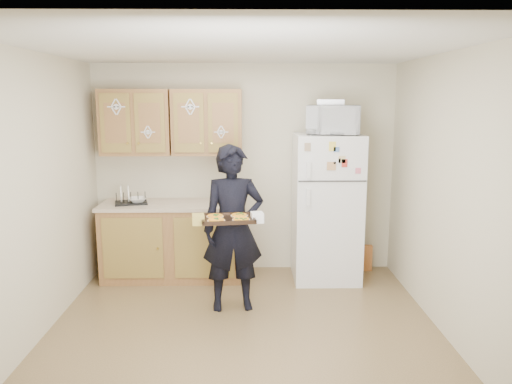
% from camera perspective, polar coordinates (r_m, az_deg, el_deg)
% --- Properties ---
extents(floor, '(3.60, 3.60, 0.00)m').
position_cam_1_polar(floor, '(4.70, -1.39, -15.87)').
color(floor, brown).
rests_on(floor, ground).
extents(ceiling, '(3.60, 3.60, 0.00)m').
position_cam_1_polar(ceiling, '(4.22, -1.54, 16.12)').
color(ceiling, silver).
rests_on(ceiling, wall_back).
extents(wall_back, '(3.60, 0.04, 2.50)m').
position_cam_1_polar(wall_back, '(6.06, -1.31, 2.62)').
color(wall_back, beige).
rests_on(wall_back, floor).
extents(wall_front, '(3.60, 0.04, 2.50)m').
position_cam_1_polar(wall_front, '(2.55, -1.83, -8.80)').
color(wall_front, beige).
rests_on(wall_front, floor).
extents(wall_left, '(0.04, 3.60, 2.50)m').
position_cam_1_polar(wall_left, '(4.67, -24.15, -0.76)').
color(wall_left, beige).
rests_on(wall_left, floor).
extents(wall_right, '(0.04, 3.60, 2.50)m').
position_cam_1_polar(wall_right, '(4.63, 21.40, -0.63)').
color(wall_right, beige).
rests_on(wall_right, floor).
extents(refrigerator, '(0.75, 0.70, 1.70)m').
position_cam_1_polar(refrigerator, '(5.84, 8.05, -1.78)').
color(refrigerator, white).
rests_on(refrigerator, floor).
extents(base_cabinet, '(1.60, 0.60, 0.86)m').
position_cam_1_polar(base_cabinet, '(5.99, -9.49, -5.66)').
color(base_cabinet, brown).
rests_on(base_cabinet, floor).
extents(countertop, '(1.64, 0.64, 0.04)m').
position_cam_1_polar(countertop, '(5.88, -9.63, -1.45)').
color(countertop, '#B8A58D').
rests_on(countertop, base_cabinet).
extents(upper_cab_left, '(0.80, 0.33, 0.75)m').
position_cam_1_polar(upper_cab_left, '(5.97, -13.55, 7.75)').
color(upper_cab_left, brown).
rests_on(upper_cab_left, wall_back).
extents(upper_cab_right, '(0.80, 0.33, 0.75)m').
position_cam_1_polar(upper_cab_right, '(5.84, -5.60, 7.94)').
color(upper_cab_right, brown).
rests_on(upper_cab_right, wall_back).
extents(cereal_box, '(0.20, 0.07, 0.32)m').
position_cam_1_polar(cereal_box, '(6.35, 12.19, -7.37)').
color(cereal_box, '#E2A44F').
rests_on(cereal_box, floor).
extents(person, '(0.65, 0.47, 1.66)m').
position_cam_1_polar(person, '(4.95, -2.63, -4.18)').
color(person, black).
rests_on(person, floor).
extents(baking_tray, '(0.53, 0.42, 0.04)m').
position_cam_1_polar(baking_tray, '(4.63, -3.23, -3.14)').
color(baking_tray, black).
rests_on(baking_tray, person).
extents(pizza_front_left, '(0.16, 0.16, 0.02)m').
position_cam_1_polar(pizza_front_left, '(4.53, -4.57, -3.21)').
color(pizza_front_left, orange).
rests_on(pizza_front_left, baking_tray).
extents(pizza_front_right, '(0.16, 0.16, 0.02)m').
position_cam_1_polar(pizza_front_right, '(4.55, -1.71, -3.12)').
color(pizza_front_right, orange).
rests_on(pizza_front_right, baking_tray).
extents(pizza_back_left, '(0.16, 0.16, 0.02)m').
position_cam_1_polar(pizza_back_left, '(4.69, -4.70, -2.74)').
color(pizza_back_left, orange).
rests_on(pizza_back_left, baking_tray).
extents(pizza_back_right, '(0.16, 0.16, 0.02)m').
position_cam_1_polar(pizza_back_right, '(4.71, -1.94, -2.65)').
color(pizza_back_right, orange).
rests_on(pizza_back_right, baking_tray).
extents(microwave, '(0.64, 0.49, 0.32)m').
position_cam_1_polar(microwave, '(5.67, 8.81, 8.15)').
color(microwave, white).
rests_on(microwave, refrigerator).
extents(foil_pan, '(0.33, 0.26, 0.06)m').
position_cam_1_polar(foil_pan, '(5.69, 8.55, 10.11)').
color(foil_pan, '#A9A9AF').
rests_on(foil_pan, microwave).
extents(dish_rack, '(0.42, 0.35, 0.14)m').
position_cam_1_polar(dish_rack, '(5.93, -14.11, -0.61)').
color(dish_rack, black).
rests_on(dish_rack, countertop).
extents(bowl, '(0.27, 0.27, 0.05)m').
position_cam_1_polar(bowl, '(5.92, -13.41, -0.87)').
color(bowl, white).
rests_on(bowl, dish_rack).
extents(soap_bottle, '(0.09, 0.09, 0.17)m').
position_cam_1_polar(soap_bottle, '(5.68, -3.14, -0.63)').
color(soap_bottle, white).
rests_on(soap_bottle, countertop).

